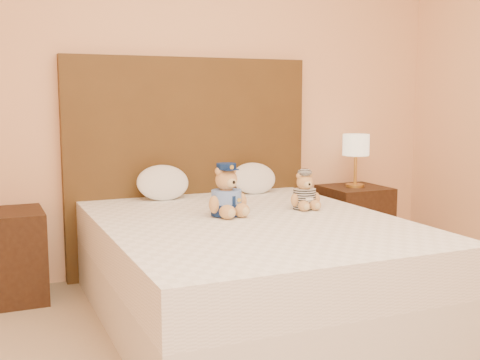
# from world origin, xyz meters

# --- Properties ---
(bed) EXTENTS (1.60, 2.00, 0.55)m
(bed) POSITION_xyz_m (0.00, 1.20, 0.28)
(bed) COLOR white
(bed) RESTS_ON ground
(headboard) EXTENTS (1.75, 0.08, 1.50)m
(headboard) POSITION_xyz_m (0.00, 2.21, 0.75)
(headboard) COLOR #4C3317
(headboard) RESTS_ON ground
(nightstand_left) EXTENTS (0.45, 0.45, 0.55)m
(nightstand_left) POSITION_xyz_m (-1.25, 2.00, 0.28)
(nightstand_left) COLOR #341E10
(nightstand_left) RESTS_ON ground
(nightstand_right) EXTENTS (0.45, 0.45, 0.55)m
(nightstand_right) POSITION_xyz_m (1.25, 2.00, 0.28)
(nightstand_right) COLOR #341E10
(nightstand_right) RESTS_ON ground
(lamp) EXTENTS (0.20, 0.20, 0.40)m
(lamp) POSITION_xyz_m (1.25, 2.00, 0.85)
(lamp) COLOR gold
(lamp) RESTS_ON nightstand_right
(teddy_police) EXTENTS (0.30, 0.29, 0.30)m
(teddy_police) POSITION_xyz_m (-0.08, 1.35, 0.70)
(teddy_police) COLOR #C4854C
(teddy_police) RESTS_ON bed
(teddy_prisoner) EXTENTS (0.21, 0.20, 0.23)m
(teddy_prisoner) POSITION_xyz_m (0.44, 1.36, 0.66)
(teddy_prisoner) COLOR #C4854C
(teddy_prisoner) RESTS_ON bed
(pillow_left) EXTENTS (0.35, 0.23, 0.25)m
(pillow_left) POSITION_xyz_m (-0.25, 2.03, 0.68)
(pillow_left) COLOR white
(pillow_left) RESTS_ON bed
(pillow_right) EXTENTS (0.33, 0.22, 0.24)m
(pillow_right) POSITION_xyz_m (0.41, 2.03, 0.67)
(pillow_right) COLOR white
(pillow_right) RESTS_ON bed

